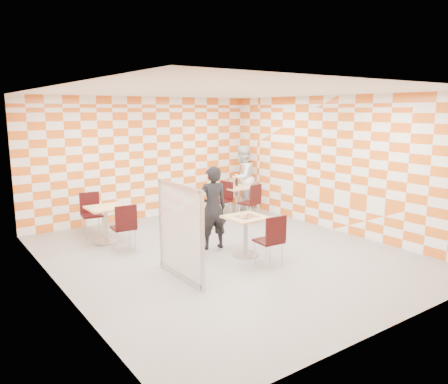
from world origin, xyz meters
The scene contains 15 objects.
room_shell centered at (0.00, 0.54, 1.50)m, with size 7.00×7.00×7.00m.
main_table centered at (0.25, -0.29, 0.51)m, with size 0.70×0.70×0.75m.
second_table centered at (2.02, 2.33, 0.51)m, with size 0.70×0.70×0.75m.
empty_table centered at (-1.58, 1.99, 0.51)m, with size 0.70×0.70×0.75m.
chair_main_front centered at (0.22, -1.05, 0.54)m, with size 0.45×0.46×0.92m.
chair_second_front centered at (1.93, 1.61, 0.54)m, with size 0.52×0.53×0.92m.
chair_second_side centered at (1.58, 2.30, 0.54)m, with size 0.49×0.48×0.92m.
chair_empty_near centered at (-1.49, 1.23, 0.54)m, with size 0.45×0.46×0.92m.
chair_empty_far centered at (-1.63, 2.75, 0.54)m, with size 0.47×0.48×0.92m.
partition centered at (-1.31, -0.59, 0.79)m, with size 0.08×1.38×1.55m.
man_dark centered at (-0.01, 0.43, 0.81)m, with size 0.59×0.39×1.63m, color black.
man_white centered at (2.55, 2.80, 0.88)m, with size 0.85×0.66×1.76m, color white.
pizza_on_foil centered at (0.25, -0.31, 0.77)m, with size 0.40×0.40×0.04m.
sport_bottle centered at (1.81, 2.48, 0.84)m, with size 0.06×0.06×0.20m.
soda_bottle centered at (2.08, 2.43, 0.85)m, with size 0.07×0.07×0.23m.
Camera 1 is at (-4.59, -6.42, 2.68)m, focal length 35.00 mm.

